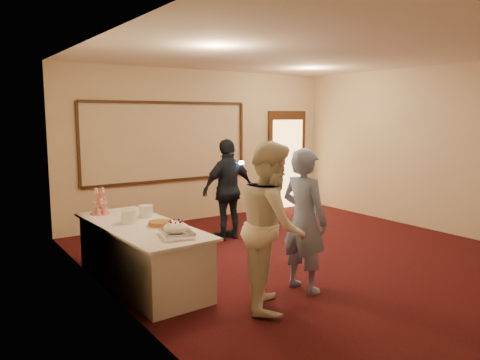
{
  "coord_description": "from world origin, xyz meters",
  "views": [
    {
      "loc": [
        -4.7,
        -4.77,
        2.12
      ],
      "look_at": [
        -0.82,
        0.97,
        1.15
      ],
      "focal_mm": 35.0,
      "sensor_mm": 36.0,
      "label": 1
    }
  ],
  "objects_px": {
    "buffet_table": "(141,254)",
    "pavlova_tray": "(176,230)",
    "plate_stack_a": "(129,216)",
    "plate_stack_b": "(146,211)",
    "woman": "(272,225)",
    "tart": "(159,224)",
    "man": "(304,220)",
    "cupcake_stand": "(100,204)",
    "guest": "(228,189)"
  },
  "relations": [
    {
      "from": "buffet_table",
      "to": "guest",
      "type": "height_order",
      "value": "guest"
    },
    {
      "from": "buffet_table",
      "to": "cupcake_stand",
      "type": "height_order",
      "value": "cupcake_stand"
    },
    {
      "from": "guest",
      "to": "cupcake_stand",
      "type": "bearing_deg",
      "value": 4.81
    },
    {
      "from": "buffet_table",
      "to": "pavlova_tray",
      "type": "xyz_separation_m",
      "value": [
        0.12,
        -0.76,
        0.46
      ]
    },
    {
      "from": "pavlova_tray",
      "to": "cupcake_stand",
      "type": "distance_m",
      "value": 1.69
    },
    {
      "from": "pavlova_tray",
      "to": "plate_stack_b",
      "type": "height_order",
      "value": "pavlova_tray"
    },
    {
      "from": "plate_stack_b",
      "to": "guest",
      "type": "bearing_deg",
      "value": 24.96
    },
    {
      "from": "buffet_table",
      "to": "cupcake_stand",
      "type": "xyz_separation_m",
      "value": [
        -0.22,
        0.9,
        0.52
      ]
    },
    {
      "from": "cupcake_stand",
      "to": "guest",
      "type": "bearing_deg",
      "value": 8.0
    },
    {
      "from": "plate_stack_a",
      "to": "woman",
      "type": "bearing_deg",
      "value": -56.95
    },
    {
      "from": "woman",
      "to": "plate_stack_a",
      "type": "bearing_deg",
      "value": 67.05
    },
    {
      "from": "cupcake_stand",
      "to": "woman",
      "type": "relative_size",
      "value": 0.21
    },
    {
      "from": "plate_stack_b",
      "to": "tart",
      "type": "height_order",
      "value": "plate_stack_b"
    },
    {
      "from": "tart",
      "to": "guest",
      "type": "height_order",
      "value": "guest"
    },
    {
      "from": "cupcake_stand",
      "to": "plate_stack_b",
      "type": "bearing_deg",
      "value": -50.86
    },
    {
      "from": "buffet_table",
      "to": "pavlova_tray",
      "type": "height_order",
      "value": "pavlova_tray"
    },
    {
      "from": "pavlova_tray",
      "to": "buffet_table",
      "type": "bearing_deg",
      "value": 98.67
    },
    {
      "from": "buffet_table",
      "to": "man",
      "type": "xyz_separation_m",
      "value": [
        1.56,
        -1.28,
        0.48
      ]
    },
    {
      "from": "pavlova_tray",
      "to": "tart",
      "type": "distance_m",
      "value": 0.54
    },
    {
      "from": "woman",
      "to": "plate_stack_b",
      "type": "bearing_deg",
      "value": 55.78
    },
    {
      "from": "man",
      "to": "woman",
      "type": "relative_size",
      "value": 0.94
    },
    {
      "from": "woman",
      "to": "cupcake_stand",
      "type": "bearing_deg",
      "value": 60.35
    },
    {
      "from": "pavlova_tray",
      "to": "man",
      "type": "bearing_deg",
      "value": -19.76
    },
    {
      "from": "plate_stack_b",
      "to": "tart",
      "type": "bearing_deg",
      "value": -96.65
    },
    {
      "from": "cupcake_stand",
      "to": "guest",
      "type": "height_order",
      "value": "guest"
    },
    {
      "from": "buffet_table",
      "to": "pavlova_tray",
      "type": "relative_size",
      "value": 4.54
    },
    {
      "from": "buffet_table",
      "to": "woman",
      "type": "height_order",
      "value": "woman"
    },
    {
      "from": "plate_stack_b",
      "to": "woman",
      "type": "bearing_deg",
      "value": -68.22
    },
    {
      "from": "tart",
      "to": "man",
      "type": "bearing_deg",
      "value": -37.07
    },
    {
      "from": "man",
      "to": "guest",
      "type": "height_order",
      "value": "man"
    },
    {
      "from": "pavlova_tray",
      "to": "guest",
      "type": "height_order",
      "value": "guest"
    },
    {
      "from": "pavlova_tray",
      "to": "man",
      "type": "distance_m",
      "value": 1.53
    },
    {
      "from": "buffet_table",
      "to": "woman",
      "type": "relative_size",
      "value": 1.27
    },
    {
      "from": "man",
      "to": "guest",
      "type": "xyz_separation_m",
      "value": [
        0.52,
        2.5,
        -0.01
      ]
    },
    {
      "from": "pavlova_tray",
      "to": "tart",
      "type": "relative_size",
      "value": 1.65
    },
    {
      "from": "cupcake_stand",
      "to": "plate_stack_b",
      "type": "height_order",
      "value": "cupcake_stand"
    },
    {
      "from": "plate_stack_a",
      "to": "plate_stack_b",
      "type": "distance_m",
      "value": 0.38
    },
    {
      "from": "guest",
      "to": "plate_stack_a",
      "type": "bearing_deg",
      "value": 23.17
    },
    {
      "from": "buffet_table",
      "to": "plate_stack_a",
      "type": "xyz_separation_m",
      "value": [
        -0.09,
        0.15,
        0.47
      ]
    },
    {
      "from": "guest",
      "to": "woman",
      "type": "bearing_deg",
      "value": 63.68
    },
    {
      "from": "tart",
      "to": "woman",
      "type": "bearing_deg",
      "value": -57.24
    },
    {
      "from": "tart",
      "to": "guest",
      "type": "bearing_deg",
      "value": 36.84
    },
    {
      "from": "guest",
      "to": "man",
      "type": "bearing_deg",
      "value": 75.02
    },
    {
      "from": "cupcake_stand",
      "to": "guest",
      "type": "relative_size",
      "value": 0.23
    },
    {
      "from": "plate_stack_b",
      "to": "guest",
      "type": "xyz_separation_m",
      "value": [
        1.86,
        0.86,
        0.01
      ]
    },
    {
      "from": "woman",
      "to": "tart",
      "type": "bearing_deg",
      "value": 66.76
    },
    {
      "from": "plate_stack_a",
      "to": "tart",
      "type": "bearing_deg",
      "value": -55.99
    },
    {
      "from": "tart",
      "to": "plate_stack_a",
      "type": "bearing_deg",
      "value": 124.01
    },
    {
      "from": "pavlova_tray",
      "to": "cupcake_stand",
      "type": "relative_size",
      "value": 1.32
    },
    {
      "from": "woman",
      "to": "buffet_table",
      "type": "bearing_deg",
      "value": 67.2
    }
  ]
}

